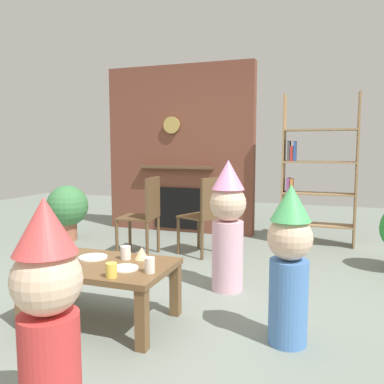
{
  "coord_description": "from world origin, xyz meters",
  "views": [
    {
      "loc": [
        1.29,
        -2.88,
        1.24
      ],
      "look_at": [
        0.15,
        0.4,
        0.85
      ],
      "focal_mm": 37.42,
      "sensor_mm": 36.0,
      "label": 1
    }
  ],
  "objects_px": {
    "paper_plate_rear": "(125,268)",
    "dining_chair_middle": "(206,211)",
    "child_in_pink": "(289,261)",
    "paper_cup_center": "(111,270)",
    "potted_plant_short": "(68,208)",
    "child_with_cone_hat": "(48,316)",
    "paper_cup_near_right": "(126,253)",
    "paper_plate_front": "(93,257)",
    "coffee_table": "(101,273)",
    "birthday_cake_slice": "(142,253)",
    "paper_cup_near_left": "(55,249)",
    "bookshelf": "(313,177)",
    "dining_chair_left": "(145,212)",
    "paper_cup_far_left": "(150,265)",
    "child_by_the_chairs": "(228,222)"
  },
  "relations": [
    {
      "from": "paper_cup_far_left",
      "to": "dining_chair_left",
      "type": "relative_size",
      "value": 0.11
    },
    {
      "from": "paper_cup_near_left",
      "to": "paper_plate_rear",
      "type": "distance_m",
      "value": 0.67
    },
    {
      "from": "paper_plate_front",
      "to": "dining_chair_middle",
      "type": "relative_size",
      "value": 0.23
    },
    {
      "from": "paper_cup_far_left",
      "to": "potted_plant_short",
      "type": "distance_m",
      "value": 3.05
    },
    {
      "from": "coffee_table",
      "to": "paper_cup_near_right",
      "type": "bearing_deg",
      "value": 51.8
    },
    {
      "from": "paper_plate_front",
      "to": "paper_plate_rear",
      "type": "height_order",
      "value": "same"
    },
    {
      "from": "paper_cup_near_right",
      "to": "potted_plant_short",
      "type": "xyz_separation_m",
      "value": [
        -1.89,
        1.88,
        -0.03
      ]
    },
    {
      "from": "paper_cup_near_right",
      "to": "potted_plant_short",
      "type": "bearing_deg",
      "value": 135.14
    },
    {
      "from": "paper_cup_center",
      "to": "bookshelf",
      "type": "bearing_deg",
      "value": 71.51
    },
    {
      "from": "paper_cup_near_right",
      "to": "paper_plate_front",
      "type": "height_order",
      "value": "paper_cup_near_right"
    },
    {
      "from": "paper_cup_near_right",
      "to": "birthday_cake_slice",
      "type": "xyz_separation_m",
      "value": [
        0.11,
        0.04,
        -0.0
      ]
    },
    {
      "from": "potted_plant_short",
      "to": "paper_cup_near_right",
      "type": "bearing_deg",
      "value": -44.86
    },
    {
      "from": "paper_cup_near_left",
      "to": "paper_plate_rear",
      "type": "xyz_separation_m",
      "value": [
        0.66,
        -0.13,
        -0.05
      ]
    },
    {
      "from": "coffee_table",
      "to": "child_in_pink",
      "type": "distance_m",
      "value": 1.29
    },
    {
      "from": "potted_plant_short",
      "to": "child_in_pink",
      "type": "bearing_deg",
      "value": -32.17
    },
    {
      "from": "paper_cup_near_left",
      "to": "child_with_cone_hat",
      "type": "height_order",
      "value": "child_with_cone_hat"
    },
    {
      "from": "bookshelf",
      "to": "birthday_cake_slice",
      "type": "height_order",
      "value": "bookshelf"
    },
    {
      "from": "paper_plate_front",
      "to": "birthday_cake_slice",
      "type": "xyz_separation_m",
      "value": [
        0.35,
        0.09,
        0.04
      ]
    },
    {
      "from": "dining_chair_middle",
      "to": "potted_plant_short",
      "type": "height_order",
      "value": "dining_chair_middle"
    },
    {
      "from": "coffee_table",
      "to": "paper_cup_near_left",
      "type": "relative_size",
      "value": 9.74
    },
    {
      "from": "dining_chair_left",
      "to": "child_by_the_chairs",
      "type": "bearing_deg",
      "value": 142.21
    },
    {
      "from": "paper_plate_rear",
      "to": "paper_cup_near_right",
      "type": "bearing_deg",
      "value": 116.72
    },
    {
      "from": "coffee_table",
      "to": "paper_cup_near_right",
      "type": "xyz_separation_m",
      "value": [
        0.12,
        0.15,
        0.12
      ]
    },
    {
      "from": "bookshelf",
      "to": "child_in_pink",
      "type": "xyz_separation_m",
      "value": [
        -0.0,
        -2.8,
        -0.33
      ]
    },
    {
      "from": "coffee_table",
      "to": "paper_plate_front",
      "type": "xyz_separation_m",
      "value": [
        -0.12,
        0.09,
        0.07
      ]
    },
    {
      "from": "bookshelf",
      "to": "dining_chair_left",
      "type": "height_order",
      "value": "bookshelf"
    },
    {
      "from": "paper_plate_front",
      "to": "child_with_cone_hat",
      "type": "relative_size",
      "value": 0.2
    },
    {
      "from": "child_in_pink",
      "to": "dining_chair_middle",
      "type": "height_order",
      "value": "child_in_pink"
    },
    {
      "from": "child_in_pink",
      "to": "paper_cup_center",
      "type": "bearing_deg",
      "value": 13.67
    },
    {
      "from": "bookshelf",
      "to": "paper_cup_near_left",
      "type": "height_order",
      "value": "bookshelf"
    },
    {
      "from": "child_in_pink",
      "to": "birthday_cake_slice",
      "type": "bearing_deg",
      "value": -9.0
    },
    {
      "from": "paper_plate_front",
      "to": "paper_cup_near_left",
      "type": "bearing_deg",
      "value": -174.7
    },
    {
      "from": "paper_plate_rear",
      "to": "child_with_cone_hat",
      "type": "relative_size",
      "value": 0.18
    },
    {
      "from": "paper_plate_rear",
      "to": "dining_chair_middle",
      "type": "distance_m",
      "value": 2.0
    },
    {
      "from": "bookshelf",
      "to": "potted_plant_short",
      "type": "distance_m",
      "value": 3.21
    },
    {
      "from": "bookshelf",
      "to": "dining_chair_middle",
      "type": "bearing_deg",
      "value": -138.26
    },
    {
      "from": "paper_plate_rear",
      "to": "child_in_pink",
      "type": "bearing_deg",
      "value": 9.47
    },
    {
      "from": "paper_cup_far_left",
      "to": "birthday_cake_slice",
      "type": "bearing_deg",
      "value": 125.55
    },
    {
      "from": "paper_cup_near_right",
      "to": "paper_cup_far_left",
      "type": "xyz_separation_m",
      "value": [
        0.3,
        -0.23,
        0.0
      ]
    },
    {
      "from": "paper_cup_center",
      "to": "child_with_cone_hat",
      "type": "xyz_separation_m",
      "value": [
        0.2,
        -0.84,
        0.08
      ]
    },
    {
      "from": "paper_plate_front",
      "to": "child_with_cone_hat",
      "type": "height_order",
      "value": "child_with_cone_hat"
    },
    {
      "from": "dining_chair_middle",
      "to": "child_in_pink",
      "type": "bearing_deg",
      "value": 143.73
    },
    {
      "from": "coffee_table",
      "to": "paper_plate_rear",
      "type": "relative_size",
      "value": 5.43
    },
    {
      "from": "paper_plate_front",
      "to": "birthday_cake_slice",
      "type": "distance_m",
      "value": 0.36
    },
    {
      "from": "bookshelf",
      "to": "paper_plate_front",
      "type": "bearing_deg",
      "value": -116.51
    },
    {
      "from": "paper_cup_near_left",
      "to": "dining_chair_middle",
      "type": "distance_m",
      "value": 1.96
    },
    {
      "from": "child_with_cone_hat",
      "to": "paper_cup_near_left",
      "type": "bearing_deg",
      "value": 15.3
    },
    {
      "from": "paper_cup_near_left",
      "to": "paper_plate_rear",
      "type": "bearing_deg",
      "value": -11.17
    },
    {
      "from": "child_in_pink",
      "to": "paper_plate_front",
      "type": "bearing_deg",
      "value": -4.12
    },
    {
      "from": "potted_plant_short",
      "to": "child_with_cone_hat",
      "type": "bearing_deg",
      "value": -54.63
    }
  ]
}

